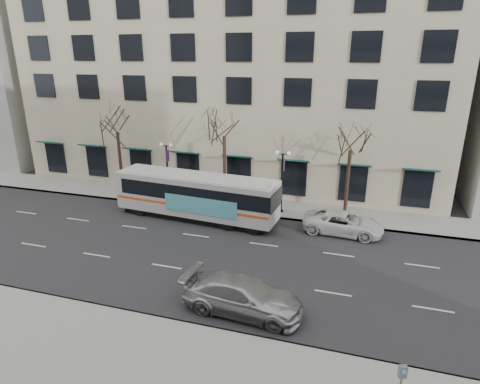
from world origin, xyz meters
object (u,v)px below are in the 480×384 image
at_px(lamp_post_right, 282,179).
at_px(silver_car, 243,296).
at_px(white_pickup, 343,223).
at_px(lamp_post_left, 168,169).
at_px(tree_far_left, 116,121).
at_px(tree_far_right, 352,138).
at_px(tree_far_mid, 224,125).
at_px(city_bus, 197,195).
at_px(pay_station, 402,374).

xyz_separation_m(lamp_post_right, silver_car, (0.72, -13.43, -2.06)).
xyz_separation_m(silver_car, white_pickup, (4.29, 11.02, -0.10)).
distance_m(lamp_post_left, lamp_post_right, 10.00).
distance_m(tree_far_left, silver_car, 21.87).
xyz_separation_m(tree_far_right, lamp_post_right, (-4.99, -0.60, -3.48)).
relative_size(tree_far_left, tree_far_mid, 0.98).
height_order(tree_far_mid, lamp_post_left, tree_far_mid).
distance_m(tree_far_right, lamp_post_right, 6.11).
bearing_deg(city_bus, tree_far_mid, 77.26).
xyz_separation_m(lamp_post_right, city_bus, (-6.11, -2.86, -1.02)).
xyz_separation_m(tree_far_right, silver_car, (-4.27, -14.03, -5.53)).
bearing_deg(city_bus, lamp_post_left, 148.64).
height_order(lamp_post_right, city_bus, lamp_post_right).
relative_size(tree_far_left, city_bus, 0.63).
xyz_separation_m(tree_far_left, lamp_post_right, (15.01, -0.60, -3.75)).
xyz_separation_m(tree_far_mid, lamp_post_left, (-4.99, -0.60, -3.96)).
xyz_separation_m(tree_far_right, city_bus, (-11.10, -3.46, -4.50)).
height_order(tree_far_mid, silver_car, tree_far_mid).
relative_size(city_bus, silver_car, 2.15).
height_order(lamp_post_left, silver_car, lamp_post_left).
distance_m(tree_far_right, silver_car, 15.68).
relative_size(tree_far_left, tree_far_right, 1.03).
relative_size(lamp_post_right, pay_station, 3.88).
height_order(tree_far_left, lamp_post_left, tree_far_left).
bearing_deg(lamp_post_left, city_bus, -36.32).
bearing_deg(lamp_post_right, white_pickup, -25.69).
bearing_deg(tree_far_right, lamp_post_right, -173.15).
bearing_deg(pay_station, tree_far_left, 124.42).
relative_size(tree_far_right, pay_station, 6.00).
bearing_deg(city_bus, pay_station, -40.12).
distance_m(tree_far_mid, lamp_post_left, 6.40).
bearing_deg(lamp_post_left, lamp_post_right, 0.00).
relative_size(tree_far_right, white_pickup, 1.43).
xyz_separation_m(lamp_post_left, silver_car, (10.72, -13.43, -2.06)).
relative_size(tree_far_right, lamp_post_right, 1.55).
xyz_separation_m(lamp_post_left, pay_station, (17.92, -16.92, -1.82)).
height_order(lamp_post_right, white_pickup, lamp_post_right).
height_order(tree_far_mid, lamp_post_right, tree_far_mid).
bearing_deg(white_pickup, silver_car, 161.96).
bearing_deg(pay_station, silver_car, 135.93).
height_order(tree_far_left, pay_station, tree_far_left).
bearing_deg(silver_car, city_bus, 36.34).
bearing_deg(lamp_post_right, silver_car, -86.92).
relative_size(tree_far_left, pay_station, 6.21).
bearing_deg(city_bus, tree_far_left, 163.72).
height_order(tree_far_right, lamp_post_right, tree_far_right).
height_order(tree_far_left, lamp_post_right, tree_far_left).
xyz_separation_m(tree_far_mid, tree_far_right, (10.00, -0.00, -0.48)).
xyz_separation_m(lamp_post_left, white_pickup, (15.01, -2.41, -2.16)).
xyz_separation_m(lamp_post_left, city_bus, (3.89, -2.86, -1.02)).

